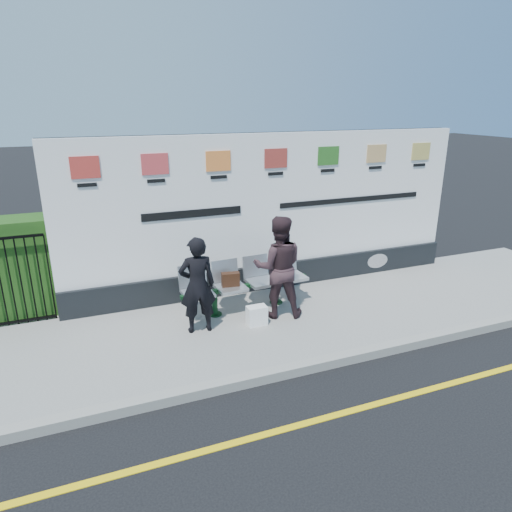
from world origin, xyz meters
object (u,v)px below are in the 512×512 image
at_px(billboard, 273,223).
at_px(bench, 246,296).
at_px(woman_left, 197,285).
at_px(woman_right, 278,267).

xyz_separation_m(billboard, bench, (-0.86, -0.82, -1.05)).
relative_size(billboard, woman_left, 5.04).
height_order(billboard, bench, billboard).
xyz_separation_m(bench, woman_right, (0.43, -0.42, 0.64)).
bearing_deg(bench, woman_left, -157.45).
relative_size(billboard, bench, 3.48).
distance_m(bench, woman_right, 0.87).
distance_m(billboard, woman_right, 1.38).
bearing_deg(billboard, bench, -136.45).
height_order(woman_left, woman_right, woman_right).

